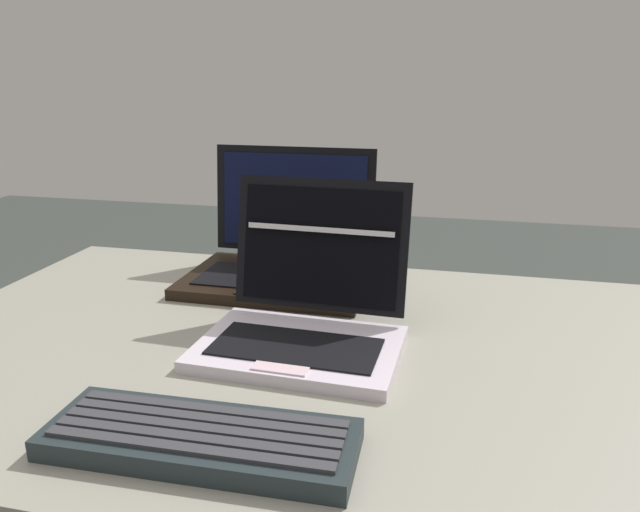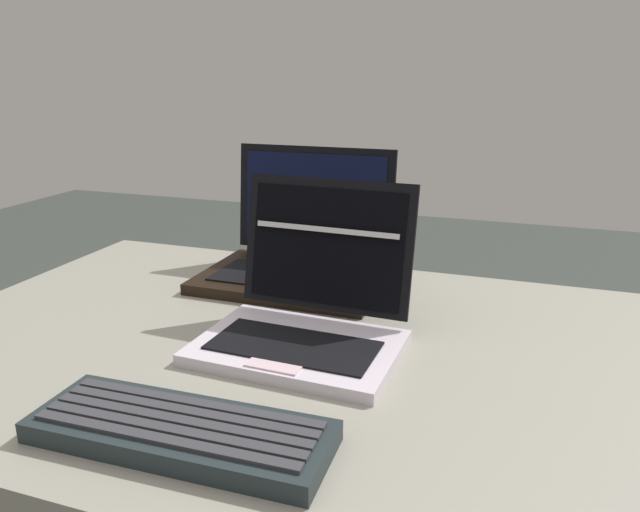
{
  "view_description": "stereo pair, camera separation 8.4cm",
  "coord_description": "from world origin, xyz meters",
  "views": [
    {
      "loc": [
        0.13,
        -0.79,
        1.13
      ],
      "look_at": [
        -0.05,
        -0.01,
        0.88
      ],
      "focal_mm": 33.68,
      "sensor_mm": 36.0,
      "label": 1
    },
    {
      "loc": [
        0.21,
        -0.77,
        1.13
      ],
      "look_at": [
        -0.05,
        -0.01,
        0.88
      ],
      "focal_mm": 33.68,
      "sensor_mm": 36.0,
      "label": 2
    }
  ],
  "objects": [
    {
      "name": "desk",
      "position": [
        0.0,
        0.0,
        0.67
      ],
      "size": [
        1.39,
        0.8,
        0.74
      ],
      "color": "gray",
      "rests_on": "ground"
    },
    {
      "name": "laptop_front",
      "position": [
        -0.08,
        0.01,
        0.79
      ],
      "size": [
        0.3,
        0.26,
        0.23
      ],
      "color": "silver",
      "rests_on": "desk"
    },
    {
      "name": "external_keyboard",
      "position": [
        -0.12,
        -0.27,
        0.75
      ],
      "size": [
        0.34,
        0.12,
        0.03
      ],
      "color": "#212B2E",
      "rests_on": "desk"
    },
    {
      "name": "laptop_rear",
      "position": [
        -0.19,
        0.27,
        0.79
      ],
      "size": [
        0.34,
        0.26,
        0.25
      ],
      "color": "black",
      "rests_on": "desk"
    }
  ]
}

